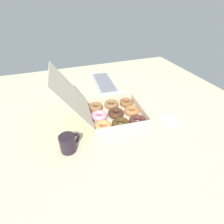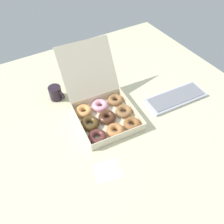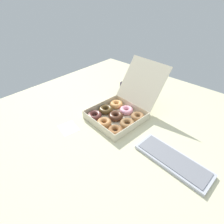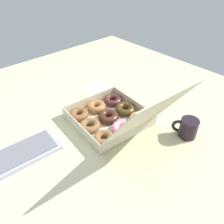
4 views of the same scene
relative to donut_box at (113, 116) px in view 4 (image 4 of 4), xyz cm
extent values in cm
cube|color=beige|center=(3.93, -5.10, -4.75)|extent=(180.00, 180.00, 2.00)
cube|color=beige|center=(0.21, -2.59, -3.55)|extent=(34.94, 34.94, 0.40)
cube|color=beige|center=(-15.74, -1.28, -0.72)|extent=(3.06, 32.32, 5.25)
cube|color=beige|center=(16.15, -3.91, -0.72)|extent=(3.06, 32.32, 5.25)
cube|color=beige|center=(-1.11, -18.54, -0.72)|extent=(31.52, 2.99, 5.25)
cube|color=beige|center=(1.52, 13.35, -0.72)|extent=(31.52, 2.99, 5.25)
cube|color=beige|center=(2.27, 22.45, 15.42)|extent=(33.78, 20.80, 27.24)
torus|color=#532824|center=(-11.10, -12.03, -1.63)|extent=(12.83, 12.83, 3.26)
torus|color=#B0713D|center=(-0.69, -13.12, -1.63)|extent=(13.68, 13.68, 3.53)
torus|color=brown|center=(9.74, -13.87, -1.63)|extent=(12.96, 12.96, 3.26)
torus|color=#4B3416|center=(-10.27, -1.70, -1.63)|extent=(14.54, 14.54, 3.56)
torus|color=#472617|center=(0.23, -2.73, -1.63)|extent=(13.22, 13.22, 3.63)
torus|color=olive|center=(10.93, -3.56, -1.63)|extent=(12.14, 12.14, 3.17)
torus|color=#D99551|center=(-9.30, 8.59, -1.63)|extent=(12.33, 12.33, 3.48)
torus|color=pink|center=(1.13, 7.67, -1.63)|extent=(11.56, 11.56, 3.42)
torus|color=olive|center=(11.58, 7.04, -1.63)|extent=(12.21, 12.21, 3.21)
cube|color=#B5B8C5|center=(46.13, -9.77, -2.85)|extent=(40.28, 17.03, 1.80)
cube|color=slate|center=(46.13, -9.77, -1.75)|extent=(36.98, 14.53, 0.40)
cylinder|color=#271D27|center=(-18.52, 29.25, 0.71)|extent=(7.76, 7.76, 8.92)
torus|color=#271D27|center=(-16.53, 25.59, 0.71)|extent=(4.29, 6.28, 6.39)
cylinder|color=black|center=(-18.52, 29.25, 3.56)|extent=(6.83, 6.83, 0.54)
cube|color=white|center=(-15.60, -30.82, -3.67)|extent=(14.09, 12.67, 0.15)
camera|label=1|loc=(-82.27, 29.46, 61.24)|focal=28.00mm
camera|label=2|loc=(-38.90, -74.72, 92.88)|focal=35.00mm
camera|label=3|loc=(62.72, -74.24, 70.76)|focal=28.00mm
camera|label=4|loc=(54.68, 59.69, 64.50)|focal=35.00mm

